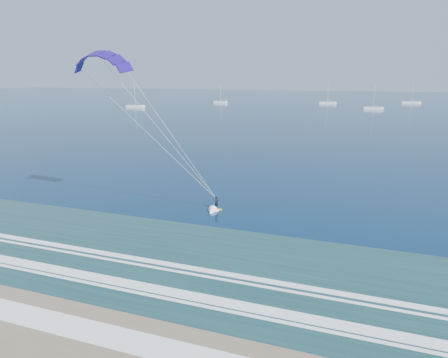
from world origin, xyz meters
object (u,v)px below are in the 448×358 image
at_px(kitesurfer_rig, 161,132).
at_px(sailboat_0, 135,106).
at_px(sailboat_2, 327,103).
at_px(sailboat_3, 373,108).
at_px(sailboat_8, 411,102).
at_px(sailboat_1, 221,102).

xyz_separation_m(kitesurfer_rig, sailboat_0, (-91.58, 141.69, -9.03)).
bearing_deg(sailboat_2, kitesurfer_rig, -89.66).
distance_m(kitesurfer_rig, sailboat_3, 171.57).
relative_size(sailboat_0, sailboat_3, 1.11).
height_order(kitesurfer_rig, sailboat_3, kitesurfer_rig).
relative_size(sailboat_0, sailboat_2, 1.06).
relative_size(sailboat_3, sailboat_8, 1.02).
bearing_deg(kitesurfer_rig, sailboat_0, 122.88).
bearing_deg(sailboat_1, kitesurfer_rig, -71.78).
relative_size(sailboat_2, sailboat_8, 1.07).
bearing_deg(sailboat_1, sailboat_3, -12.18).
relative_size(sailboat_1, sailboat_8, 0.94).
distance_m(kitesurfer_rig, sailboat_8, 227.89).
relative_size(sailboat_0, sailboat_8, 1.14).
relative_size(kitesurfer_rig, sailboat_3, 1.60).
height_order(kitesurfer_rig, sailboat_8, kitesurfer_rig).
bearing_deg(sailboat_3, kitesurfer_rig, -97.94).
bearing_deg(sailboat_0, sailboat_1, 57.45).
bearing_deg(sailboat_0, sailboat_3, 13.66).
bearing_deg(sailboat_2, sailboat_3, -53.59).
relative_size(sailboat_0, sailboat_1, 1.21).
relative_size(sailboat_1, sailboat_2, 0.88).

